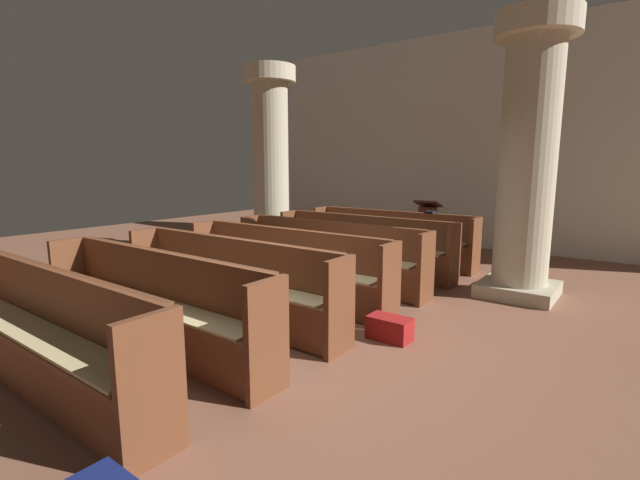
{
  "coord_description": "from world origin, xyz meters",
  "views": [
    {
      "loc": [
        3.17,
        -3.6,
        1.76
      ],
      "look_at": [
        -0.41,
        1.21,
        0.75
      ],
      "focal_mm": 25.09,
      "sensor_mm": 36.0,
      "label": 1
    }
  ],
  "objects": [
    {
      "name": "pew_row_0",
      "position": [
        -0.61,
        3.61,
        0.49
      ],
      "size": [
        3.17,
        0.46,
        0.92
      ],
      "color": "brown",
      "rests_on": "ground"
    },
    {
      "name": "kneeler_box_red",
      "position": [
        1.15,
        0.3,
        0.12
      ],
      "size": [
        0.44,
        0.25,
        0.24
      ],
      "primitive_type": "cube",
      "color": "maroon",
      "rests_on": "ground"
    },
    {
      "name": "pew_row_4",
      "position": [
        -0.61,
        -0.28,
        0.49
      ],
      "size": [
        3.17,
        0.46,
        0.92
      ],
      "color": "brown",
      "rests_on": "ground"
    },
    {
      "name": "pew_row_1",
      "position": [
        -0.61,
        2.64,
        0.49
      ],
      "size": [
        3.17,
        0.46,
        0.92
      ],
      "color": "brown",
      "rests_on": "ground"
    },
    {
      "name": "back_wall",
      "position": [
        0.0,
        6.08,
        2.25
      ],
      "size": [
        10.0,
        0.16,
        4.5
      ],
      "primitive_type": "cube",
      "color": "silver",
      "rests_on": "ground"
    },
    {
      "name": "pew_row_6",
      "position": [
        -0.61,
        -2.23,
        0.49
      ],
      "size": [
        3.17,
        0.46,
        0.92
      ],
      "color": "brown",
      "rests_on": "ground"
    },
    {
      "name": "lectern",
      "position": [
        -0.34,
        4.65,
        0.45
      ],
      "size": [
        0.48,
        0.45,
        1.08
      ],
      "color": "#411E13",
      "rests_on": "ground"
    },
    {
      "name": "pillar_aisle_side",
      "position": [
        1.81,
        2.73,
        1.89
      ],
      "size": [
        1.03,
        1.03,
        3.63
      ],
      "color": "tan",
      "rests_on": "ground"
    },
    {
      "name": "pew_row_5",
      "position": [
        -0.61,
        -1.25,
        0.49
      ],
      "size": [
        3.17,
        0.47,
        0.92
      ],
      "color": "brown",
      "rests_on": "ground"
    },
    {
      "name": "pew_row_3",
      "position": [
        -0.61,
        0.69,
        0.49
      ],
      "size": [
        3.17,
        0.46,
        0.92
      ],
      "color": "brown",
      "rests_on": "ground"
    },
    {
      "name": "hymn_book",
      "position": [
        0.07,
        3.8,
        0.94
      ],
      "size": [
        0.15,
        0.19,
        0.04
      ],
      "primitive_type": "cube",
      "color": "black",
      "rests_on": "pew_row_0"
    },
    {
      "name": "ground_plane",
      "position": [
        0.0,
        0.0,
        0.0
      ],
      "size": [
        19.2,
        19.2,
        0.0
      ],
      "primitive_type": "plane",
      "color": "brown"
    },
    {
      "name": "pillar_far_side",
      "position": [
        -2.99,
        3.02,
        1.89
      ],
      "size": [
        1.03,
        1.03,
        3.63
      ],
      "color": "tan",
      "rests_on": "ground"
    },
    {
      "name": "pew_row_2",
      "position": [
        -0.61,
        1.67,
        0.49
      ],
      "size": [
        3.17,
        0.47,
        0.92
      ],
      "color": "brown",
      "rests_on": "ground"
    }
  ]
}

